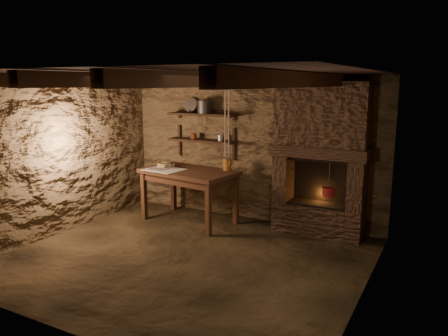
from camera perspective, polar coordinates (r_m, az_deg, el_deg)
The scene contains 25 objects.
floor at distance 5.92m, azimuth -4.93°, elevation -11.61°, with size 4.50×4.50×0.00m, color black.
back_wall at distance 7.30m, azimuth 3.51°, elevation 2.55°, with size 4.50×0.04×2.40m, color #4B3823.
front_wall at distance 4.10m, azimuth -20.72°, elevation -4.91°, with size 4.50×0.04×2.40m, color #4B3823.
left_wall at distance 7.04m, azimuth -20.63°, elevation 1.55°, with size 0.04×4.00×2.40m, color #4B3823.
right_wall at distance 4.75m, azimuth 18.24°, elevation -2.62°, with size 0.04×4.00×2.40m, color #4B3823.
ceiling at distance 5.47m, azimuth -5.36°, elevation 12.30°, with size 4.50×4.00×0.04m, color black.
beam_far_left at distance 6.41m, azimuth -16.80°, elevation 10.89°, with size 0.14×3.95×0.16m, color black.
beam_mid_left at distance 5.75m, azimuth -9.58°, elevation 11.24°, with size 0.14×3.95×0.16m, color black.
beam_mid_right at distance 5.21m, azimuth -0.65°, elevation 11.42°, with size 0.14×3.95×0.16m, color black.
beam_far_right at distance 4.80m, azimuth 10.07°, elevation 11.29°, with size 0.14×3.95×0.16m, color black.
shelf_lower at distance 7.54m, azimuth -2.88°, elevation 3.59°, with size 1.25×0.30×0.04m, color black.
shelf_upper at distance 7.49m, azimuth -2.91°, elevation 7.01°, with size 1.25×0.30×0.04m, color black.
hearth at distance 6.65m, azimuth 12.50°, elevation 1.71°, with size 1.43×0.51×2.30m.
work_table at distance 7.25m, azimuth -4.57°, elevation -3.40°, with size 1.64×1.09×0.88m.
linen_cloth at distance 7.21m, azimuth -7.81°, elevation -0.21°, with size 0.60×0.49×0.01m, color beige.
pewter_cutlery_row at distance 7.19m, azimuth -7.90°, elevation -0.16°, with size 0.51×0.19×0.01m, color gray, non-canonical shape.
drinking_glasses at distance 7.28m, azimuth -7.16°, elevation 0.26°, with size 0.19×0.06×0.08m, color white, non-canonical shape.
stoneware_jug at distance 7.09m, azimuth 0.42°, elevation 1.26°, with size 0.15×0.14×0.45m.
wooden_bowl at distance 7.49m, azimuth -7.58°, elevation 0.46°, with size 0.30×0.30×0.11m, color #A07F45.
iron_stockpot at distance 7.45m, azimuth -2.51°, elevation 7.89°, with size 0.26×0.26×0.19m, color #2C2A27.
tin_pan at distance 7.71m, azimuth -4.32°, elevation 8.23°, with size 0.26×0.26×0.04m, color #9FA09A.
small_kettle at distance 7.35m, azimuth -0.43°, elevation 3.95°, with size 0.14×0.10×0.15m, color #9FA09A, non-canonical shape.
rusty_tin at distance 7.62m, azimuth -3.98°, elevation 4.18°, with size 0.10×0.10×0.10m, color #582111.
red_pot at distance 6.67m, azimuth 13.52°, elevation -2.97°, with size 0.22×0.22×0.54m.
hanging_ropes at distance 6.36m, azimuth 0.38°, elevation 6.76°, with size 0.08×0.08×1.20m, color #C6A98C, non-canonical shape.
Camera 1 is at (3.01, -4.56, 2.28)m, focal length 35.00 mm.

